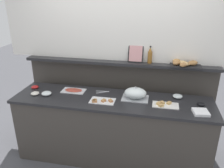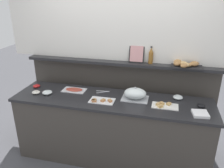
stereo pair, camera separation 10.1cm
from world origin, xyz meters
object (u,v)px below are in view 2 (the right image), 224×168
(sandwich_platter_front, at_px, (102,101))
(napkin_stack, at_px, (200,114))
(glass_bowl_medium, at_px, (178,97))
(glass_bowl_large, at_px, (47,93))
(condiment_bowl_teal, at_px, (201,106))
(sandwich_platter_side, at_px, (164,106))
(serving_cloche, at_px, (135,94))
(vinegar_bottle_amber, at_px, (151,56))
(condiment_bowl_dark, at_px, (36,86))
(framed_picture, at_px, (137,54))
(serving_tongs, at_px, (103,92))
(bread_basket, at_px, (185,64))
(cold_cuts_platter, at_px, (74,90))
(condiment_bowl_red, at_px, (36,92))

(sandwich_platter_front, relative_size, napkin_stack, 1.85)
(glass_bowl_medium, bearing_deg, sandwich_platter_front, -162.08)
(glass_bowl_large, height_order, condiment_bowl_teal, glass_bowl_large)
(sandwich_platter_side, relative_size, serving_cloche, 0.93)
(vinegar_bottle_amber, bearing_deg, glass_bowl_medium, -33.02)
(sandwich_platter_side, height_order, condiment_bowl_dark, same)
(serving_cloche, xyz_separation_m, vinegar_bottle_amber, (0.14, 0.39, 0.41))
(sandwich_platter_front, relative_size, framed_picture, 1.30)
(sandwich_platter_front, bearing_deg, serving_tongs, 102.10)
(serving_tongs, distance_m, bread_basket, 1.15)
(cold_cuts_platter, relative_size, vinegar_bottle_amber, 1.38)
(condiment_bowl_dark, distance_m, vinegar_bottle_amber, 1.69)
(sandwich_platter_side, height_order, serving_tongs, sandwich_platter_side)
(cold_cuts_platter, relative_size, serving_tongs, 1.74)
(condiment_bowl_dark, bearing_deg, glass_bowl_medium, 2.53)
(condiment_bowl_teal, bearing_deg, vinegar_bottle_amber, 148.17)
(serving_cloche, distance_m, serving_tongs, 0.48)
(sandwich_platter_front, height_order, condiment_bowl_dark, same)
(condiment_bowl_red, bearing_deg, framed_picture, 23.58)
(condiment_bowl_dark, height_order, bread_basket, bread_basket)
(glass_bowl_medium, relative_size, bread_basket, 0.31)
(condiment_bowl_teal, bearing_deg, framed_picture, 153.92)
(glass_bowl_large, bearing_deg, condiment_bowl_teal, 3.38)
(sandwich_platter_front, bearing_deg, vinegar_bottle_amber, 46.17)
(condiment_bowl_teal, bearing_deg, sandwich_platter_side, -167.56)
(sandwich_platter_side, bearing_deg, condiment_bowl_dark, 174.90)
(sandwich_platter_front, bearing_deg, framed_picture, 58.96)
(sandwich_platter_front, xyz_separation_m, napkin_stack, (1.18, -0.06, 0.01))
(glass_bowl_medium, relative_size, vinegar_bottle_amber, 0.53)
(condiment_bowl_teal, relative_size, vinegar_bottle_amber, 0.41)
(glass_bowl_medium, height_order, vinegar_bottle_amber, vinegar_bottle_amber)
(sandwich_platter_side, relative_size, serving_tongs, 1.69)
(framed_picture, bearing_deg, glass_bowl_medium, -24.22)
(sandwich_platter_side, xyz_separation_m, serving_cloche, (-0.37, 0.12, 0.06))
(glass_bowl_medium, bearing_deg, napkin_stack, -56.98)
(condiment_bowl_teal, xyz_separation_m, napkin_stack, (-0.03, -0.21, -0.00))
(condiment_bowl_teal, relative_size, framed_picture, 0.40)
(glass_bowl_medium, relative_size, napkin_stack, 0.74)
(sandwich_platter_front, height_order, sandwich_platter_side, same)
(glass_bowl_medium, relative_size, serving_tongs, 0.67)
(sandwich_platter_front, xyz_separation_m, vinegar_bottle_amber, (0.54, 0.56, 0.47))
(condiment_bowl_red, xyz_separation_m, framed_picture, (1.28, 0.56, 0.47))
(serving_cloche, relative_size, vinegar_bottle_amber, 1.44)
(glass_bowl_large, bearing_deg, framed_picture, 25.76)
(sandwich_platter_front, relative_size, condiment_bowl_dark, 3.02)
(condiment_bowl_teal, relative_size, serving_tongs, 0.52)
(glass_bowl_medium, distance_m, bread_basket, 0.44)
(condiment_bowl_teal, distance_m, condiment_bowl_red, 2.15)
(serving_cloche, distance_m, bread_basket, 0.76)
(glass_bowl_medium, xyz_separation_m, framed_picture, (-0.60, 0.27, 0.47))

